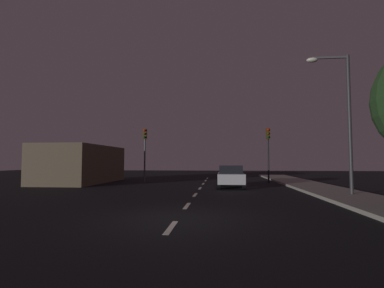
# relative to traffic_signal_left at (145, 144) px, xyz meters

# --- Properties ---
(ground_plane) EXTENTS (80.00, 80.00, 0.00)m
(ground_plane) POSITION_rel_traffic_signal_left_xyz_m (5.15, -8.58, -3.23)
(ground_plane) COLOR black
(sidewalk_curb_right) EXTENTS (3.00, 40.00, 0.15)m
(sidewalk_curb_right) POSITION_rel_traffic_signal_left_xyz_m (12.65, -8.58, -3.15)
(sidewalk_curb_right) COLOR gray
(sidewalk_curb_right) RESTS_ON ground_plane
(lane_stripe_nearest) EXTENTS (0.16, 1.60, 0.01)m
(lane_stripe_nearest) POSITION_rel_traffic_signal_left_xyz_m (5.15, -16.78, -3.23)
(lane_stripe_nearest) COLOR silver
(lane_stripe_nearest) RESTS_ON ground_plane
(lane_stripe_second) EXTENTS (0.16, 1.60, 0.01)m
(lane_stripe_second) POSITION_rel_traffic_signal_left_xyz_m (5.15, -12.98, -3.23)
(lane_stripe_second) COLOR silver
(lane_stripe_second) RESTS_ON ground_plane
(lane_stripe_third) EXTENTS (0.16, 1.60, 0.01)m
(lane_stripe_third) POSITION_rel_traffic_signal_left_xyz_m (5.15, -9.18, -3.23)
(lane_stripe_third) COLOR silver
(lane_stripe_third) RESTS_ON ground_plane
(lane_stripe_fourth) EXTENTS (0.16, 1.60, 0.01)m
(lane_stripe_fourth) POSITION_rel_traffic_signal_left_xyz_m (5.15, -5.38, -3.23)
(lane_stripe_fourth) COLOR silver
(lane_stripe_fourth) RESTS_ON ground_plane
(lane_stripe_fifth) EXTENTS (0.16, 1.60, 0.01)m
(lane_stripe_fifth) POSITION_rel_traffic_signal_left_xyz_m (5.15, -1.58, -3.23)
(lane_stripe_fifth) COLOR silver
(lane_stripe_fifth) RESTS_ON ground_plane
(lane_stripe_sixth) EXTENTS (0.16, 1.60, 0.01)m
(lane_stripe_sixth) POSITION_rel_traffic_signal_left_xyz_m (5.15, 2.22, -3.23)
(lane_stripe_sixth) COLOR silver
(lane_stripe_sixth) RESTS_ON ground_plane
(lane_stripe_seventh) EXTENTS (0.16, 1.60, 0.01)m
(lane_stripe_seventh) POSITION_rel_traffic_signal_left_xyz_m (5.15, 6.02, -3.23)
(lane_stripe_seventh) COLOR silver
(lane_stripe_seventh) RESTS_ON ground_plane
(traffic_signal_left) EXTENTS (0.32, 0.38, 4.58)m
(traffic_signal_left) POSITION_rel_traffic_signal_left_xyz_m (0.00, 0.00, 0.00)
(traffic_signal_left) COLOR #4C4C51
(traffic_signal_left) RESTS_ON ground_plane
(traffic_signal_right) EXTENTS (0.32, 0.38, 4.53)m
(traffic_signal_right) POSITION_rel_traffic_signal_left_xyz_m (10.47, -0.00, -0.04)
(traffic_signal_right) COLOR black
(traffic_signal_right) RESTS_ON ground_plane
(car_stopped_ahead) EXTENTS (1.85, 4.16, 1.49)m
(car_stopped_ahead) POSITION_rel_traffic_signal_left_xyz_m (7.19, -4.48, -2.47)
(car_stopped_ahead) COLOR silver
(car_stopped_ahead) RESTS_ON ground_plane
(street_lamp_right) EXTENTS (2.11, 0.36, 7.16)m
(street_lamp_right) POSITION_rel_traffic_signal_left_xyz_m (12.62, -9.42, 1.10)
(street_lamp_right) COLOR #2D2D30
(street_lamp_right) RESTS_ON ground_plane
(storefront_left) EXTENTS (4.34, 8.77, 3.05)m
(storefront_left) POSITION_rel_traffic_signal_left_xyz_m (-5.02, -1.29, -1.70)
(storefront_left) COLOR brown
(storefront_left) RESTS_ON ground_plane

